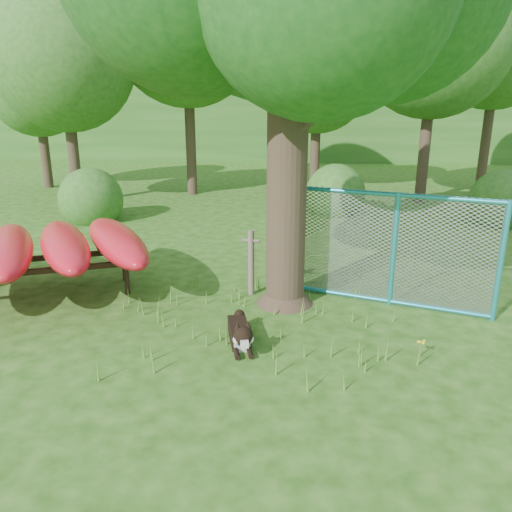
{
  "coord_description": "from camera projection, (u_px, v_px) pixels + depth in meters",
  "views": [
    {
      "loc": [
        0.77,
        -6.09,
        3.27
      ],
      "look_at": [
        0.2,
        1.2,
        1.0
      ],
      "focal_mm": 35.0,
      "sensor_mm": 36.0,
      "label": 1
    }
  ],
  "objects": [
    {
      "name": "ground",
      "position": [
        235.0,
        351.0,
        6.82
      ],
      "size": [
        80.0,
        80.0,
        0.0
      ],
      "primitive_type": "plane",
      "color": "#204E0F",
      "rests_on": "ground"
    },
    {
      "name": "wooden_post",
      "position": [
        251.0,
        261.0,
        8.67
      ],
      "size": [
        0.32,
        0.12,
        1.16
      ],
      "rotation": [
        0.0,
        0.0,
        -0.12
      ],
      "color": "brown",
      "rests_on": "ground"
    },
    {
      "name": "kayak_rack",
      "position": [
        37.0,
        248.0,
        8.54
      ],
      "size": [
        4.71,
        4.24,
        1.14
      ],
      "rotation": [
        0.0,
        0.0,
        0.38
      ],
      "color": "black",
      "rests_on": "ground"
    },
    {
      "name": "husky_dog",
      "position": [
        241.0,
        334.0,
        6.93
      ],
      "size": [
        0.47,
        1.14,
        0.51
      ],
      "rotation": [
        0.0,
        0.0,
        0.23
      ],
      "color": "black",
      "rests_on": "ground"
    },
    {
      "name": "fence_section",
      "position": [
        394.0,
        250.0,
        8.13
      ],
      "size": [
        3.09,
        1.17,
        3.17
      ],
      "rotation": [
        0.0,
        0.0,
        -0.34
      ],
      "color": "teal",
      "rests_on": "ground"
    },
    {
      "name": "wildflower_clump",
      "position": [
        421.0,
        343.0,
        6.63
      ],
      "size": [
        0.11,
        0.1,
        0.24
      ],
      "rotation": [
        0.0,
        0.0,
        -0.02
      ],
      "color": "#59902F",
      "rests_on": "ground"
    },
    {
      "name": "bg_tree_a",
      "position": [
        63.0,
        61.0,
        15.5
      ],
      "size": [
        4.4,
        4.4,
        6.7
      ],
      "color": "#37291E",
      "rests_on": "ground"
    },
    {
      "name": "bg_tree_b",
      "position": [
        186.0,
        29.0,
        16.81
      ],
      "size": [
        5.2,
        5.2,
        8.22
      ],
      "color": "#37291E",
      "rests_on": "ground"
    },
    {
      "name": "bg_tree_c",
      "position": [
        318.0,
        77.0,
        17.87
      ],
      "size": [
        4.0,
        4.0,
        6.12
      ],
      "color": "#37291E",
      "rests_on": "ground"
    },
    {
      "name": "bg_tree_d",
      "position": [
        435.0,
        40.0,
        15.42
      ],
      "size": [
        4.8,
        4.8,
        7.5
      ],
      "color": "#37291E",
      "rests_on": "ground"
    },
    {
      "name": "bg_tree_e",
      "position": [
        498.0,
        45.0,
        18.01
      ],
      "size": [
        4.6,
        4.6,
        7.55
      ],
      "color": "#37291E",
      "rests_on": "ground"
    },
    {
      "name": "bg_tree_f",
      "position": [
        37.0,
        89.0,
        18.76
      ],
      "size": [
        3.6,
        3.6,
        5.55
      ],
      "color": "#37291E",
      "rests_on": "ground"
    },
    {
      "name": "shrub_left",
      "position": [
        93.0,
        220.0,
        14.34
      ],
      "size": [
        1.8,
        1.8,
        1.8
      ],
      "primitive_type": "sphere",
      "color": "#295F1E",
      "rests_on": "ground"
    },
    {
      "name": "shrub_right",
      "position": [
        499.0,
        224.0,
        13.96
      ],
      "size": [
        1.8,
        1.8,
        1.8
      ],
      "primitive_type": "sphere",
      "color": "#295F1E",
      "rests_on": "ground"
    },
    {
      "name": "shrub_mid",
      "position": [
        334.0,
        213.0,
        15.24
      ],
      "size": [
        1.8,
        1.8,
        1.8
      ],
      "primitive_type": "sphere",
      "color": "#295F1E",
      "rests_on": "ground"
    },
    {
      "name": "wooded_hillside",
      "position": [
        285.0,
        106.0,
        32.59
      ],
      "size": [
        80.0,
        12.0,
        6.0
      ],
      "primitive_type": "cube",
      "color": "#295F1E",
      "rests_on": "ground"
    }
  ]
}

